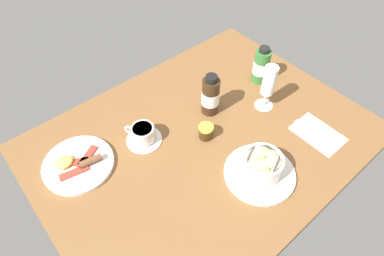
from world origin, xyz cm
name	(u,v)px	position (x,y,z in cm)	size (l,w,h in cm)	color
ground_plane	(203,141)	(0.00, 0.00, -1.50)	(110.00, 84.00, 3.00)	brown
porridge_bowl	(261,168)	(3.50, -22.25, 3.83)	(22.18, 22.18, 9.35)	silver
cutlery_setting	(317,132)	(31.43, -23.79, 0.27)	(11.71, 17.05, 0.90)	silver
coffee_cup	(143,134)	(-15.99, 12.46, 2.93)	(12.10, 12.10, 6.20)	silver
wine_glass	(269,83)	(27.45, -2.81, 11.09)	(6.79, 6.79, 17.92)	white
jam_jar	(206,132)	(1.01, -0.06, 2.59)	(5.05, 5.05, 5.12)	#3B2711
sauce_bottle_brown	(210,96)	(10.36, 8.22, 7.42)	(6.33, 6.33, 16.41)	#382314
sauce_bottle_green	(261,66)	(36.89, 8.19, 7.02)	(6.21, 6.21, 15.34)	#337233
breakfast_plate	(78,164)	(-37.95, 17.33, 0.96)	(22.43, 22.43, 3.70)	silver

